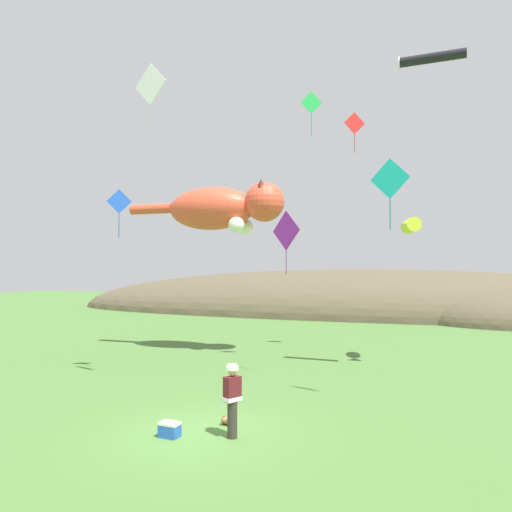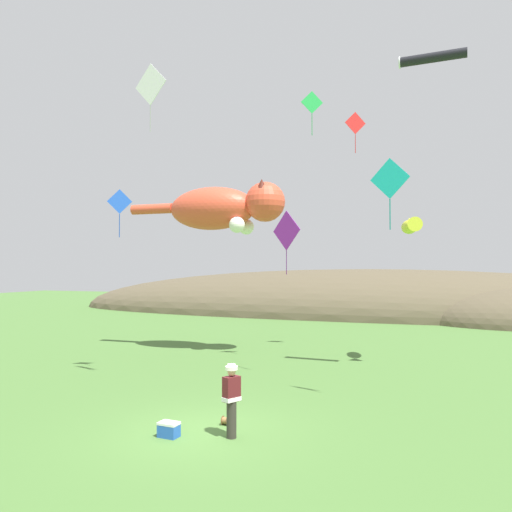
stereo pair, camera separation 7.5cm
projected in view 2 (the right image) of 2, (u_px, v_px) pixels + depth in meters
The scene contains 14 objects.
ground_plane at pixel (202, 433), 12.41m from camera, with size 120.00×120.00×0.00m, color #477033.
distant_hill_ridge at pixel (383, 315), 43.12m from camera, with size 58.35×16.83×7.93m.
festival_attendant at pixel (232, 398), 12.05m from camera, with size 0.43×0.49×1.77m.
kite_spool at pixel (225, 420), 13.02m from camera, with size 0.16×0.23×0.23m.
picnic_cooler at pixel (169, 429), 12.10m from camera, with size 0.51×0.36×0.36m.
kite_giant_cat at pixel (223, 208), 24.03m from camera, with size 8.12×2.32×2.46m.
kite_fish_windsock at pixel (410, 226), 21.06m from camera, with size 1.05×2.33×0.69m.
kite_tube_streamer at pixel (431, 58), 18.17m from camera, with size 2.38×0.53×0.44m.
kite_diamond_teal at pixel (390, 179), 14.52m from camera, with size 1.16×0.34×2.10m.
kite_diamond_white at pixel (150, 85), 16.72m from camera, with size 1.38×0.35×2.31m.
kite_diamond_violet at pixel (286, 231), 18.67m from camera, with size 1.28×0.81×2.40m.
kite_diamond_blue at pixel (120, 202), 19.02m from camera, with size 0.83×0.47×1.84m.
kite_diamond_green at pixel (312, 103), 20.41m from camera, with size 0.83×0.46×1.83m.
kite_diamond_red at pixel (355, 123), 23.74m from camera, with size 0.91×0.59×1.97m.
Camera 2 is at (5.44, -11.34, 4.12)m, focal length 35.00 mm.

